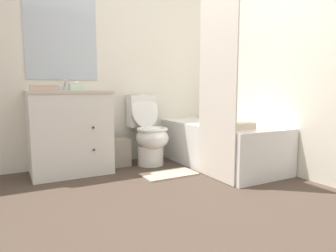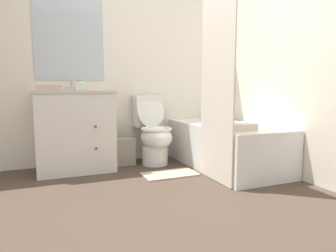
{
  "view_description": "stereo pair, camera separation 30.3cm",
  "coord_description": "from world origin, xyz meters",
  "px_view_note": "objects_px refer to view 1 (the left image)",
  "views": [
    {
      "loc": [
        -1.4,
        -1.88,
        0.91
      ],
      "look_at": [
        0.04,
        0.76,
        0.54
      ],
      "focal_mm": 32.0,
      "sensor_mm": 36.0,
      "label": 1
    },
    {
      "loc": [
        -1.13,
        -2.01,
        0.91
      ],
      "look_at": [
        0.04,
        0.76,
        0.54
      ],
      "focal_mm": 32.0,
      "sensor_mm": 36.0,
      "label": 2
    }
  ],
  "objects_px": {
    "toilet": "(149,134)",
    "wastebasket": "(119,152)",
    "sink_faucet": "(65,87)",
    "bath_mat": "(169,174)",
    "tissue_box": "(76,87)",
    "hand_towel_folded": "(44,88)",
    "bath_towel_folded": "(238,126)",
    "bathtub": "(220,144)",
    "vanity_cabinet": "(70,131)"
  },
  "relations": [
    {
      "from": "toilet",
      "to": "tissue_box",
      "type": "xyz_separation_m",
      "value": [
        -0.83,
        0.05,
        0.56
      ]
    },
    {
      "from": "vanity_cabinet",
      "to": "hand_towel_folded",
      "type": "relative_size",
      "value": 3.72
    },
    {
      "from": "vanity_cabinet",
      "to": "tissue_box",
      "type": "bearing_deg",
      "value": -9.18
    },
    {
      "from": "hand_towel_folded",
      "to": "bath_towel_folded",
      "type": "xyz_separation_m",
      "value": [
        1.73,
        -0.85,
        -0.38
      ]
    },
    {
      "from": "bathtub",
      "to": "toilet",
      "type": "bearing_deg",
      "value": 148.24
    },
    {
      "from": "sink_faucet",
      "to": "bath_mat",
      "type": "height_order",
      "value": "sink_faucet"
    },
    {
      "from": "bathtub",
      "to": "hand_towel_folded",
      "type": "height_order",
      "value": "hand_towel_folded"
    },
    {
      "from": "sink_faucet",
      "to": "bath_mat",
      "type": "bearing_deg",
      "value": -41.2
    },
    {
      "from": "bath_towel_folded",
      "to": "tissue_box",
      "type": "bearing_deg",
      "value": 144.68
    },
    {
      "from": "wastebasket",
      "to": "bath_towel_folded",
      "type": "relative_size",
      "value": 1.06
    },
    {
      "from": "sink_faucet",
      "to": "bathtub",
      "type": "bearing_deg",
      "value": -23.29
    },
    {
      "from": "toilet",
      "to": "hand_towel_folded",
      "type": "xyz_separation_m",
      "value": [
        -1.16,
        -0.09,
        0.55
      ]
    },
    {
      "from": "toilet",
      "to": "bath_mat",
      "type": "height_order",
      "value": "toilet"
    },
    {
      "from": "bathtub",
      "to": "bath_mat",
      "type": "distance_m",
      "value": 0.78
    },
    {
      "from": "vanity_cabinet",
      "to": "bath_mat",
      "type": "height_order",
      "value": "vanity_cabinet"
    },
    {
      "from": "hand_towel_folded",
      "to": "bath_mat",
      "type": "relative_size",
      "value": 0.42
    },
    {
      "from": "bath_towel_folded",
      "to": "wastebasket",
      "type": "bearing_deg",
      "value": 131.24
    },
    {
      "from": "tissue_box",
      "to": "sink_faucet",
      "type": "bearing_deg",
      "value": 111.48
    },
    {
      "from": "toilet",
      "to": "wastebasket",
      "type": "height_order",
      "value": "toilet"
    },
    {
      "from": "wastebasket",
      "to": "hand_towel_folded",
      "type": "relative_size",
      "value": 1.33
    },
    {
      "from": "vanity_cabinet",
      "to": "bathtub",
      "type": "relative_size",
      "value": 0.57
    },
    {
      "from": "sink_faucet",
      "to": "bathtub",
      "type": "distance_m",
      "value": 1.9
    },
    {
      "from": "vanity_cabinet",
      "to": "bath_towel_folded",
      "type": "xyz_separation_m",
      "value": [
        1.47,
        -1.0,
        0.08
      ]
    },
    {
      "from": "hand_towel_folded",
      "to": "toilet",
      "type": "bearing_deg",
      "value": 4.44
    },
    {
      "from": "bath_mat",
      "to": "toilet",
      "type": "bearing_deg",
      "value": 88.82
    },
    {
      "from": "wastebasket",
      "to": "bath_towel_folded",
      "type": "bearing_deg",
      "value": -48.76
    },
    {
      "from": "bathtub",
      "to": "bath_towel_folded",
      "type": "relative_size",
      "value": 5.13
    },
    {
      "from": "vanity_cabinet",
      "to": "hand_towel_folded",
      "type": "xyz_separation_m",
      "value": [
        -0.26,
        -0.15,
        0.46
      ]
    },
    {
      "from": "vanity_cabinet",
      "to": "sink_faucet",
      "type": "height_order",
      "value": "sink_faucet"
    },
    {
      "from": "tissue_box",
      "to": "wastebasket",
      "type": "bearing_deg",
      "value": 5.86
    },
    {
      "from": "wastebasket",
      "to": "toilet",
      "type": "bearing_deg",
      "value": -15.48
    },
    {
      "from": "bathtub",
      "to": "tissue_box",
      "type": "relative_size",
      "value": 10.77
    },
    {
      "from": "toilet",
      "to": "tissue_box",
      "type": "height_order",
      "value": "tissue_box"
    },
    {
      "from": "bath_towel_folded",
      "to": "bath_mat",
      "type": "relative_size",
      "value": 0.53
    },
    {
      "from": "bathtub",
      "to": "hand_towel_folded",
      "type": "distance_m",
      "value": 2.04
    },
    {
      "from": "sink_faucet",
      "to": "bath_mat",
      "type": "distance_m",
      "value": 1.5
    },
    {
      "from": "tissue_box",
      "to": "bathtub",
      "type": "bearing_deg",
      "value": -17.69
    },
    {
      "from": "vanity_cabinet",
      "to": "bath_towel_folded",
      "type": "bearing_deg",
      "value": -34.14
    },
    {
      "from": "vanity_cabinet",
      "to": "bath_towel_folded",
      "type": "height_order",
      "value": "vanity_cabinet"
    },
    {
      "from": "wastebasket",
      "to": "hand_towel_folded",
      "type": "xyz_separation_m",
      "value": [
        -0.82,
        -0.19,
        0.76
      ]
    },
    {
      "from": "wastebasket",
      "to": "bath_mat",
      "type": "bearing_deg",
      "value": -62.1
    },
    {
      "from": "vanity_cabinet",
      "to": "hand_towel_folded",
      "type": "height_order",
      "value": "hand_towel_folded"
    },
    {
      "from": "toilet",
      "to": "bath_towel_folded",
      "type": "distance_m",
      "value": 1.11
    },
    {
      "from": "toilet",
      "to": "hand_towel_folded",
      "type": "distance_m",
      "value": 1.29
    },
    {
      "from": "vanity_cabinet",
      "to": "wastebasket",
      "type": "relative_size",
      "value": 2.79
    },
    {
      "from": "toilet",
      "to": "bath_towel_folded",
      "type": "bearing_deg",
      "value": -59.01
    },
    {
      "from": "tissue_box",
      "to": "hand_towel_folded",
      "type": "bearing_deg",
      "value": -158.18
    },
    {
      "from": "vanity_cabinet",
      "to": "tissue_box",
      "type": "relative_size",
      "value": 6.19
    },
    {
      "from": "sink_faucet",
      "to": "toilet",
      "type": "height_order",
      "value": "sink_faucet"
    },
    {
      "from": "tissue_box",
      "to": "vanity_cabinet",
      "type": "bearing_deg",
      "value": 170.82
    }
  ]
}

